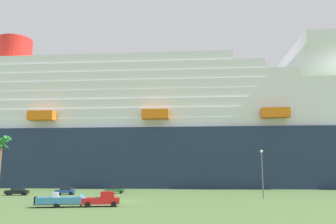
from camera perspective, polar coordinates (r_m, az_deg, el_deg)
name	(u,v)px	position (r m, az deg, el deg)	size (l,w,h in m)	color
ground_plane	(140,191)	(92.28, -4.71, -12.85)	(600.00, 600.00, 0.00)	#4C6B38
cruise_ship	(109,135)	(123.33, -9.64, -3.73)	(296.92, 55.27, 60.13)	#1E2D4C
pickup_truck	(101,199)	(54.04, -11.00, -13.95)	(5.83, 2.92, 2.20)	red
small_boat_on_trailer	(63,201)	(54.51, -16.83, -13.78)	(8.91, 3.11, 2.15)	#595960
street_lamp	(261,167)	(69.76, 15.01, -8.78)	(0.56, 0.56, 9.24)	slate
parked_car_black_coupe	(16,191)	(83.40, -23.79, -11.87)	(4.89, 2.39, 1.58)	black
parked_car_blue_suv	(64,191)	(81.79, -16.72, -12.33)	(4.23, 2.18, 1.58)	#264C99
parked_car_green_wagon	(113,190)	(83.82, -8.97, -12.54)	(4.68, 2.37, 1.58)	#2D723F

